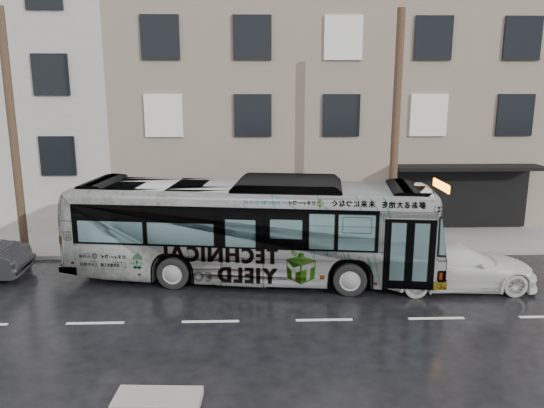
{
  "coord_description": "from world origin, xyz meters",
  "views": [
    {
      "loc": [
        1.28,
        -16.3,
        6.48
      ],
      "look_at": [
        1.89,
        2.5,
        2.24
      ],
      "focal_mm": 35.0,
      "sensor_mm": 36.0,
      "label": 1
    }
  ],
  "objects_px": {
    "sign_post": "(419,221)",
    "bus": "(252,229)",
    "utility_pole_rear": "(13,136)",
    "utility_pole_front": "(395,135)",
    "white_sedan": "(454,265)"
  },
  "relations": [
    {
      "from": "utility_pole_rear",
      "to": "bus",
      "type": "xyz_separation_m",
      "value": [
        8.66,
        -2.32,
        -2.92
      ]
    },
    {
      "from": "utility_pole_front",
      "to": "sign_post",
      "type": "height_order",
      "value": "utility_pole_front"
    },
    {
      "from": "utility_pole_front",
      "to": "sign_post",
      "type": "bearing_deg",
      "value": 0.0
    },
    {
      "from": "utility_pole_rear",
      "to": "bus",
      "type": "distance_m",
      "value": 9.43
    },
    {
      "from": "sign_post",
      "to": "bus",
      "type": "distance_m",
      "value": 6.86
    },
    {
      "from": "sign_post",
      "to": "white_sedan",
      "type": "bearing_deg",
      "value": -87.68
    },
    {
      "from": "utility_pole_rear",
      "to": "sign_post",
      "type": "relative_size",
      "value": 3.75
    },
    {
      "from": "sign_post",
      "to": "bus",
      "type": "xyz_separation_m",
      "value": [
        -6.44,
        -2.32,
        0.38
      ]
    },
    {
      "from": "utility_pole_rear",
      "to": "utility_pole_front",
      "type": "bearing_deg",
      "value": 0.0
    },
    {
      "from": "bus",
      "to": "sign_post",
      "type": "bearing_deg",
      "value": -62.46
    },
    {
      "from": "utility_pole_rear",
      "to": "sign_post",
      "type": "bearing_deg",
      "value": 0.0
    },
    {
      "from": "bus",
      "to": "white_sedan",
      "type": "relative_size",
      "value": 2.39
    },
    {
      "from": "utility_pole_front",
      "to": "sign_post",
      "type": "xyz_separation_m",
      "value": [
        1.1,
        0.0,
        -3.3
      ]
    },
    {
      "from": "utility_pole_rear",
      "to": "white_sedan",
      "type": "bearing_deg",
      "value": -12.57
    },
    {
      "from": "utility_pole_front",
      "to": "utility_pole_rear",
      "type": "bearing_deg",
      "value": 180.0
    }
  ]
}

